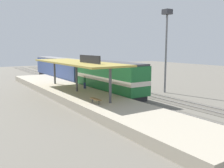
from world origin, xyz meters
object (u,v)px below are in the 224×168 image
platform_bench (96,99)px  locomotive (108,77)px  passenger_carriage_single (60,69)px  light_mast (167,34)px  person_waiting (85,82)px

platform_bench → locomotive: (6.00, 7.30, 1.07)m
passenger_carriage_single → locomotive: bearing=-90.0°
light_mast → person_waiting: bearing=156.3°
locomotive → light_mast: bearing=-21.7°
passenger_carriage_single → person_waiting: bearing=-99.6°
platform_bench → passenger_carriage_single: (6.00, 25.30, 0.97)m
platform_bench → locomotive: size_ratio=0.12×
passenger_carriage_single → person_waiting: size_ratio=11.70×
platform_bench → person_waiting: person_waiting is taller
locomotive → passenger_carriage_single: locomotive is taller
platform_bench → person_waiting: 9.43m
light_mast → person_waiting: light_mast is taller
locomotive → passenger_carriage_single: size_ratio=0.72×
passenger_carriage_single → person_waiting: 16.69m
passenger_carriage_single → light_mast: 23.31m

